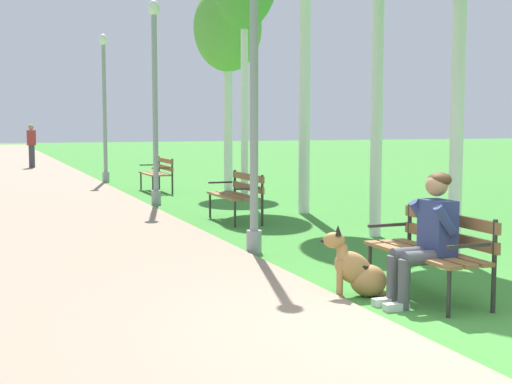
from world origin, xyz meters
name	(u,v)px	position (x,y,z in m)	size (l,w,h in m)	color
ground_plane	(456,334)	(0.00, 0.00, 0.00)	(120.00, 120.00, 0.00)	#3D8433
paved_path	(22,168)	(-2.11, 24.00, 0.02)	(3.49, 60.00, 0.04)	gray
park_bench_near	(433,246)	(0.54, 1.12, 0.51)	(0.55, 1.50, 0.85)	olive
park_bench_mid	(238,192)	(0.60, 7.01, 0.51)	(0.55, 1.50, 0.85)	olive
park_bench_far	(158,171)	(0.56, 12.90, 0.51)	(0.55, 1.50, 0.85)	olive
person_seated_on_near_bench	(428,233)	(0.33, 0.90, 0.68)	(0.74, 0.49, 1.25)	#4C4C51
dog_shepherd	(358,271)	(-0.13, 1.41, 0.26)	(0.78, 0.47, 0.71)	#B27F47
lamp_post_near	(254,83)	(-0.24, 4.02, 2.22)	(0.24, 0.24, 4.30)	gray
lamp_post_mid	(155,100)	(-0.15, 10.04, 2.18)	(0.24, 0.24, 4.22)	gray
lamp_post_far	(105,106)	(-0.21, 16.18, 2.18)	(0.24, 0.24, 4.22)	gray
birch_tree_sixth	(228,30)	(2.27, 12.50, 4.01)	(1.71, 1.60, 5.17)	silver
pedestrian_distant	(32,146)	(-1.78, 23.49, 0.84)	(0.32, 0.22, 1.65)	#383842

